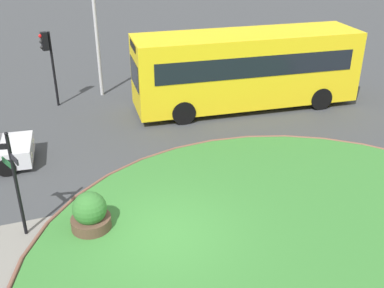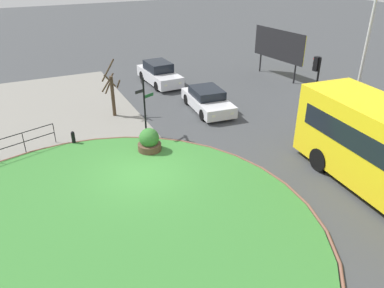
% 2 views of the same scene
% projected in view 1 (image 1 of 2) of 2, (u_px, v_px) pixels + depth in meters
% --- Properties ---
extents(ground, '(120.00, 120.00, 0.00)m').
position_uv_depth(ground, '(164.00, 237.00, 12.36)').
color(ground, '#3D3F42').
extents(sidewalk_paving, '(32.00, 7.99, 0.02)m').
position_uv_depth(sidewalk_paving, '(188.00, 288.00, 10.67)').
color(sidewalk_paving, gray).
rests_on(sidewalk_paving, ground).
extents(grass_island, '(14.88, 14.88, 0.10)m').
position_uv_depth(grass_island, '(323.00, 270.00, 11.14)').
color(grass_island, '#387A33').
rests_on(grass_island, ground).
extents(grass_kerb_ring, '(15.19, 15.19, 0.11)m').
position_uv_depth(grass_kerb_ring, '(323.00, 270.00, 11.14)').
color(grass_kerb_ring, brown).
rests_on(grass_kerb_ring, ground).
extents(signpost_directional, '(0.91, 1.06, 3.09)m').
position_uv_depth(signpost_directional, '(13.00, 178.00, 11.69)').
color(signpost_directional, black).
rests_on(signpost_directional, ground).
extents(bus_yellow, '(10.04, 3.32, 3.34)m').
position_uv_depth(bus_yellow, '(246.00, 68.00, 20.05)').
color(bus_yellow, yellow).
rests_on(bus_yellow, ground).
extents(traffic_light_near, '(0.49, 0.31, 3.38)m').
position_uv_depth(traffic_light_near, '(48.00, 53.00, 19.76)').
color(traffic_light_near, black).
rests_on(traffic_light_near, ground).
extents(lamppost_tall, '(0.32, 0.32, 7.35)m').
position_uv_depth(lamppost_tall, '(94.00, 11.00, 20.39)').
color(lamppost_tall, '#B7B7BC').
rests_on(lamppost_tall, ground).
extents(planter_near_signpost, '(1.10, 1.10, 1.19)m').
position_uv_depth(planter_near_signpost, '(90.00, 214.00, 12.40)').
color(planter_near_signpost, brown).
rests_on(planter_near_signpost, ground).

